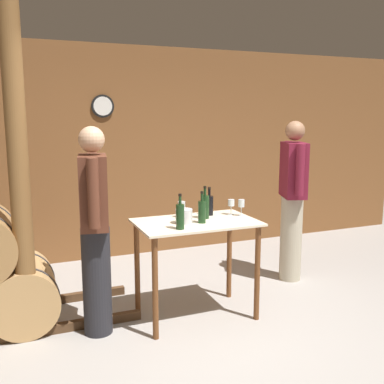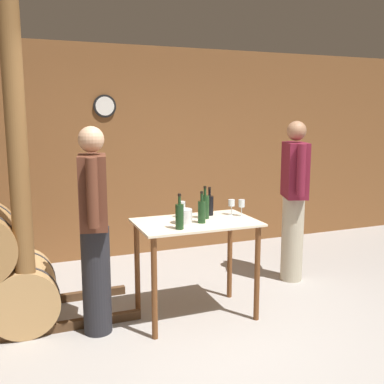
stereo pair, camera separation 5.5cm
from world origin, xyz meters
name	(u,v)px [view 1 (the left image)]	position (x,y,z in m)	size (l,w,h in m)	color
ground_plane	(236,345)	(0.00, 0.00, 0.00)	(14.00, 14.00, 0.00)	#9E9993
back_wall	(142,153)	(0.00, 2.68, 1.35)	(8.40, 0.08, 2.70)	brown
tasting_table	(196,241)	(-0.09, 0.62, 0.72)	(1.08, 0.67, 0.90)	beige
wooden_post	(19,178)	(-1.54, 0.76, 1.35)	(0.16, 0.16, 2.70)	brown
wine_bottle_far_left	(180,216)	(-0.32, 0.41, 1.01)	(0.07, 0.07, 0.30)	#193819
wine_bottle_left	(202,211)	(-0.07, 0.55, 1.01)	(0.07, 0.07, 0.28)	#193819
wine_bottle_center	(205,206)	(0.03, 0.69, 1.01)	(0.08, 0.08, 0.30)	#193819
wine_bottle_right	(209,205)	(0.12, 0.80, 1.00)	(0.08, 0.08, 0.27)	black
wine_glass_near_left	(182,206)	(-0.16, 0.81, 1.01)	(0.07, 0.07, 0.15)	silver
wine_glass_near_center	(231,203)	(0.32, 0.74, 1.01)	(0.06, 0.06, 0.15)	silver
wine_glass_near_right	(241,204)	(0.39, 0.66, 1.01)	(0.06, 0.06, 0.16)	silver
ice_bucket	(184,216)	(-0.22, 0.59, 0.96)	(0.15, 0.15, 0.13)	silver
person_host	(293,197)	(1.26, 1.09, 0.94)	(0.34, 0.56, 1.78)	#B7AD93
person_visitor_with_scarf	(95,227)	(-0.99, 0.64, 0.93)	(0.29, 0.58, 1.75)	#232328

